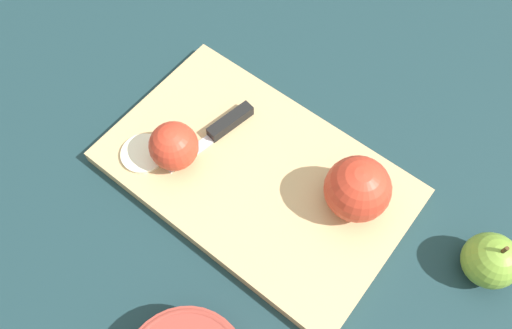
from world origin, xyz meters
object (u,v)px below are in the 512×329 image
Objects in this scene: apple_half_left at (358,189)px; apple_whole at (490,260)px; apple_half_right at (174,146)px; knife at (225,125)px.

apple_whole is (-0.17, -0.07, -0.03)m from apple_half_left.
apple_half_left reaches higher than apple_half_right.
apple_half_left is at bearing 21.27° from apple_whole.
apple_whole reaches higher than knife.
apple_whole is at bearing -46.94° from apple_half_right.
apple_half_right is at bearing -4.52° from knife.
apple_half_left is 0.21m from knife.
knife is at bearing 10.59° from apple_half_right.
apple_half_right is 0.09m from knife.
apple_whole is (-0.38, -0.20, -0.02)m from apple_half_right.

